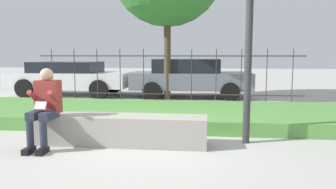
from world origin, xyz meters
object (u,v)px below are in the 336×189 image
(person_seated_reader, at_px, (45,104))
(car_parked_center, at_px, (190,77))
(stone_bench, at_px, (120,131))
(car_parked_left, at_px, (70,77))

(person_seated_reader, height_order, car_parked_center, car_parked_center)
(stone_bench, distance_m, car_parked_left, 7.27)
(car_parked_center, height_order, car_parked_left, car_parked_center)
(car_parked_center, distance_m, car_parked_left, 4.44)
(car_parked_left, bearing_deg, person_seated_reader, -69.48)
(person_seated_reader, relative_size, car_parked_left, 0.30)
(car_parked_center, bearing_deg, car_parked_left, 177.11)
(stone_bench, xyz_separation_m, car_parked_center, (0.87, 6.22, 0.50))
(stone_bench, xyz_separation_m, person_seated_reader, (-1.15, -0.32, 0.49))
(car_parked_left, bearing_deg, car_parked_center, -0.76)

